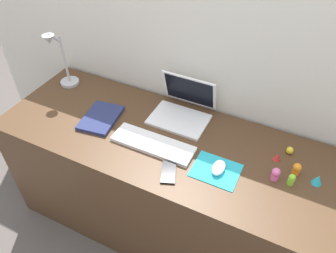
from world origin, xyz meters
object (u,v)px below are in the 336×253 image
(laptop, at_px, (184,106))
(toy_figurine_red, at_px, (277,157))
(desk_lamp, at_px, (61,62))
(toy_figurine_orange, at_px, (297,169))
(toy_figurine_lime, at_px, (291,179))
(toy_figurine_yellow, at_px, (290,150))
(keyboard, at_px, (153,144))
(notebook_pad, at_px, (101,118))
(toy_figurine_cyan, at_px, (318,180))
(mouse, at_px, (219,168))
(cell_phone, at_px, (169,172))
(toy_figurine_pink, at_px, (276,174))

(laptop, bearing_deg, toy_figurine_red, -11.65)
(desk_lamp, xyz_separation_m, toy_figurine_orange, (1.35, -0.09, -0.13))
(toy_figurine_lime, bearing_deg, toy_figurine_yellow, 102.22)
(laptop, bearing_deg, keyboard, -96.96)
(notebook_pad, bearing_deg, toy_figurine_cyan, -4.87)
(toy_figurine_yellow, relative_size, toy_figurine_lime, 0.64)
(toy_figurine_cyan, bearing_deg, mouse, -163.31)
(keyboard, relative_size, cell_phone, 3.20)
(laptop, bearing_deg, notebook_pad, -148.23)
(laptop, relative_size, mouse, 3.12)
(laptop, height_order, toy_figurine_lime, laptop)
(toy_figurine_pink, bearing_deg, mouse, -164.87)
(cell_phone, bearing_deg, toy_figurine_lime, -1.74)
(laptop, distance_m, toy_figurine_yellow, 0.57)
(laptop, distance_m, cell_phone, 0.42)
(laptop, distance_m, mouse, 0.42)
(mouse, relative_size, toy_figurine_red, 2.62)
(cell_phone, bearing_deg, toy_figurine_cyan, -0.30)
(keyboard, distance_m, notebook_pad, 0.34)
(laptop, height_order, cell_phone, laptop)
(keyboard, relative_size, toy_figurine_lime, 7.08)
(mouse, bearing_deg, toy_figurine_cyan, 16.69)
(notebook_pad, height_order, toy_figurine_orange, toy_figurine_orange)
(desk_lamp, bearing_deg, notebook_pad, -24.25)
(mouse, height_order, notebook_pad, mouse)
(laptop, bearing_deg, mouse, -43.90)
(laptop, height_order, notebook_pad, laptop)
(keyboard, distance_m, toy_figurine_orange, 0.67)
(desk_lamp, relative_size, toy_figurine_yellow, 9.67)
(toy_figurine_cyan, bearing_deg, cell_phone, -158.86)
(toy_figurine_red, bearing_deg, toy_figurine_lime, -54.21)
(toy_figurine_lime, bearing_deg, cell_phone, -160.30)
(desk_lamp, height_order, toy_figurine_pink, desk_lamp)
(keyboard, relative_size, toy_figurine_yellow, 11.06)
(laptop, xyz_separation_m, keyboard, (-0.03, -0.28, -0.04))
(laptop, xyz_separation_m, toy_figurine_lime, (0.61, -0.23, -0.02))
(toy_figurine_yellow, xyz_separation_m, toy_figurine_orange, (0.05, -0.12, 0.01))
(notebook_pad, xyz_separation_m, toy_figurine_lime, (0.98, 0.01, 0.02))
(laptop, relative_size, cell_phone, 2.34)
(desk_lamp, bearing_deg, toy_figurine_pink, -7.17)
(mouse, relative_size, toy_figurine_cyan, 1.98)
(laptop, height_order, toy_figurine_pink, laptop)
(toy_figurine_pink, bearing_deg, desk_lamp, 172.83)
(mouse, distance_m, desk_lamp, 1.07)
(laptop, xyz_separation_m, cell_phone, (0.11, -0.40, -0.05))
(mouse, bearing_deg, toy_figurine_orange, 23.33)
(notebook_pad, height_order, toy_figurine_pink, toy_figurine_pink)
(laptop, relative_size, notebook_pad, 1.25)
(laptop, relative_size, toy_figurine_yellow, 8.10)
(cell_phone, relative_size, toy_figurine_yellow, 3.45)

